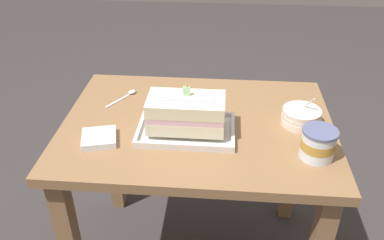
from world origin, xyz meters
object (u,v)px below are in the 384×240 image
object	(u,v)px
foil_tray	(186,130)
bowl_stack	(301,117)
birthday_cake	(186,113)
ice_cream_tub	(318,144)
napkin_pile	(99,138)
serving_spoon_near_tray	(129,94)

from	to	relation	value
foil_tray	bowl_stack	bearing A→B (deg)	12.52
birthday_cake	ice_cream_tub	bearing A→B (deg)	-13.74
bowl_stack	napkin_pile	xyz separation A→B (m)	(-0.70, -0.17, -0.02)
serving_spoon_near_tray	napkin_pile	bearing A→B (deg)	-95.44
birthday_cake	ice_cream_tub	xyz separation A→B (m)	(0.43, -0.10, -0.03)
foil_tray	ice_cream_tub	size ratio (longest dim) A/B	3.01
bowl_stack	napkin_pile	distance (m)	0.72
foil_tray	ice_cream_tub	xyz separation A→B (m)	(0.43, -0.10, 0.04)
bowl_stack	napkin_pile	size ratio (longest dim) A/B	1.03
serving_spoon_near_tray	bowl_stack	bearing A→B (deg)	-13.37
serving_spoon_near_tray	napkin_pile	xyz separation A→B (m)	(-0.03, -0.33, 0.01)
ice_cream_tub	serving_spoon_near_tray	distance (m)	0.77
foil_tray	bowl_stack	distance (m)	0.42
foil_tray	serving_spoon_near_tray	xyz separation A→B (m)	(-0.26, 0.25, -0.00)
birthday_cake	napkin_pile	size ratio (longest dim) A/B	1.91
bowl_stack	foil_tray	bearing A→B (deg)	-167.48
bowl_stack	ice_cream_tub	xyz separation A→B (m)	(0.02, -0.20, 0.02)
foil_tray	napkin_pile	world-z (taller)	same
birthday_cake	bowl_stack	world-z (taller)	birthday_cake
foil_tray	ice_cream_tub	world-z (taller)	ice_cream_tub
birthday_cake	napkin_pile	distance (m)	0.31
napkin_pile	ice_cream_tub	bearing A→B (deg)	-2.12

